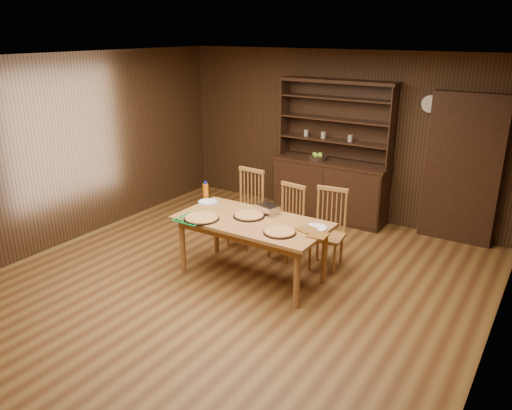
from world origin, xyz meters
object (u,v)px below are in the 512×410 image
Objects in this scene: china_hutch at (331,182)px; chair_right at (329,226)px; chair_left at (247,205)px; chair_center at (288,219)px; dining_table at (252,227)px; juice_bottle at (206,190)px.

china_hutch reaches higher than chair_right.
chair_center is at bearing -1.08° from chair_left.
chair_right reaches higher than dining_table.
dining_table is (0.08, -2.41, 0.07)m from china_hutch.
chair_left is 1.26m from chair_right.
china_hutch is 2.41m from dining_table.
dining_table is 1.06m from juice_bottle.
chair_left is at bearing 126.48° from dining_table.
chair_left is (-0.55, -1.57, -0.03)m from china_hutch.
china_hutch is 1.63m from chair_center.
dining_table is 1.77× the size of chair_right.
dining_table is 1.05m from chair_left.
chair_right reaches higher than juice_bottle.
chair_right is (0.64, 0.80, -0.12)m from dining_table.
chair_left reaches higher than chair_center.
chair_right is (0.71, -1.61, -0.05)m from china_hutch.
chair_left is at bearing 170.72° from chair_right.
juice_bottle is (-1.61, -0.43, 0.31)m from chair_right.
dining_table is 8.30× the size of juice_bottle.
china_hutch is 2.02× the size of chair_left.
chair_center reaches higher than dining_table.
juice_bottle is (-0.97, 0.36, 0.19)m from dining_table.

